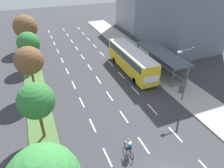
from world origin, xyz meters
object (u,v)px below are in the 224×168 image
object	(u,v)px
median_tree_fifth	(25,27)
streetlight	(187,72)
bus	(131,59)
trash_bin	(181,89)
median_tree_second	(36,101)
bus_shelter	(162,59)
median_tree_third	(29,61)
cyclist	(129,147)
median_tree_fourth	(28,43)

from	to	relation	value
median_tree_fifth	streetlight	distance (m)	28.23
bus	trash_bin	bearing A→B (deg)	-66.99
median_tree_second	trash_bin	size ratio (longest dim) A/B	6.71
bus_shelter	trash_bin	distance (m)	6.30
median_tree_third	trash_bin	xyz separation A→B (m)	(16.72, -6.59, -3.96)
cyclist	median_tree_second	xyz separation A→B (m)	(-6.51, 4.77, 3.41)
median_tree_second	streetlight	bearing A→B (deg)	-0.46
bus	trash_bin	world-z (taller)	bus
cyclist	median_tree_second	bearing A→B (deg)	143.77
trash_bin	median_tree_third	bearing A→B (deg)	158.49
cyclist	median_tree_third	size ratio (longest dim) A/B	0.30
bus_shelter	median_tree_second	xyz separation A→B (m)	(-17.71, -7.29, 2.34)
bus	median_tree_fourth	xyz separation A→B (m)	(-13.31, 6.87, 1.82)
median_tree_fifth	median_tree_second	bearing A→B (deg)	-90.17
median_tree_fourth	streetlight	world-z (taller)	streetlight
trash_bin	cyclist	bearing A→B (deg)	-149.34
bus	median_tree_fourth	bearing A→B (deg)	152.69
bus_shelter	median_tree_third	distance (m)	18.01
median_tree_second	streetlight	world-z (taller)	streetlight
median_tree_second	streetlight	xyz separation A→B (m)	(15.60, -0.12, -0.32)
cyclist	median_tree_fourth	xyz separation A→B (m)	(-6.39, 20.40, 3.10)
bus	median_tree_third	size ratio (longest dim) A/B	1.86
bus_shelter	median_tree_second	world-z (taller)	median_tree_second
cyclist	median_tree_third	xyz separation A→B (m)	(-6.61, 12.59, 3.74)
bus	cyclist	size ratio (longest dim) A/B	6.20
cyclist	median_tree_second	world-z (taller)	median_tree_second
median_tree_third	median_tree_fifth	world-z (taller)	median_tree_fifth
bus	streetlight	distance (m)	9.32
bus_shelter	median_tree_third	world-z (taller)	median_tree_third
median_tree_third	trash_bin	size ratio (longest dim) A/B	7.14
bus	median_tree_fifth	bearing A→B (deg)	132.28
bus_shelter	bus	xyz separation A→B (m)	(-4.28, 1.47, 0.20)
cyclist	median_tree_fifth	distance (m)	29.15
median_tree_third	streetlight	bearing A→B (deg)	-26.84
bus_shelter	median_tree_second	bearing A→B (deg)	-157.61
median_tree_second	median_tree_fifth	distance (m)	23.45
trash_bin	streetlight	bearing A→B (deg)	-127.36
streetlight	median_tree_second	bearing A→B (deg)	179.54
median_tree_third	streetlight	xyz separation A→B (m)	(15.69, -7.94, -0.64)
bus_shelter	median_tree_fifth	distance (m)	24.03
trash_bin	median_tree_fourth	bearing A→B (deg)	138.89
cyclist	trash_bin	size ratio (longest dim) A/B	2.14
bus_shelter	cyclist	distance (m)	16.49
median_tree_fifth	streetlight	world-z (taller)	streetlight
median_tree_fourth	streetlight	size ratio (longest dim) A/B	0.83
median_tree_second	trash_bin	world-z (taller)	median_tree_second
bus	trash_bin	xyz separation A→B (m)	(3.20, -7.53, -1.49)
median_tree_third	cyclist	bearing A→B (deg)	-62.31
cyclist	median_tree_third	distance (m)	14.70
cyclist	streetlight	xyz separation A→B (m)	(9.09, 4.65, 3.10)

